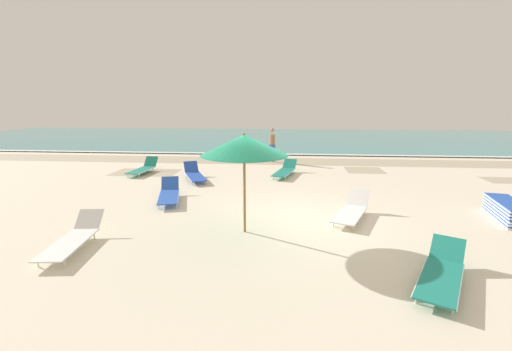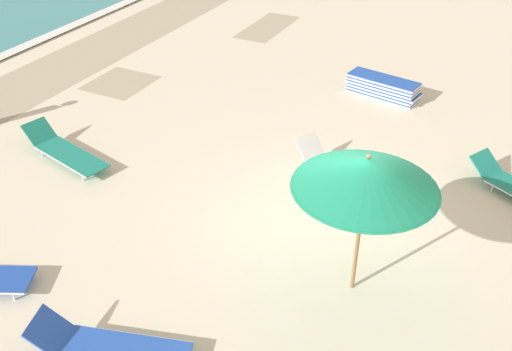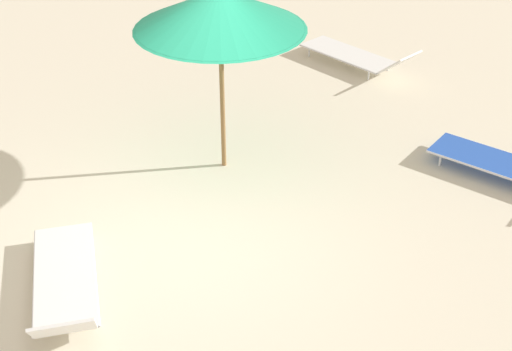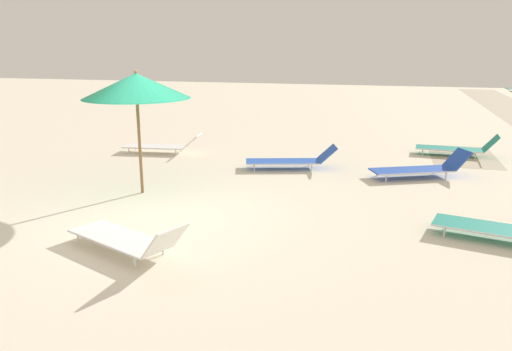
{
  "view_description": "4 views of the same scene",
  "coord_description": "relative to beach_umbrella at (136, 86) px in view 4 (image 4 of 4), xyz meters",
  "views": [
    {
      "loc": [
        -0.15,
        -8.72,
        3.12
      ],
      "look_at": [
        -1.01,
        0.99,
        1.0
      ],
      "focal_mm": 24.0,
      "sensor_mm": 36.0,
      "label": 1
    },
    {
      "loc": [
        -7.6,
        -2.42,
        6.38
      ],
      "look_at": [
        -0.17,
        1.27,
        0.9
      ],
      "focal_mm": 40.0,
      "sensor_mm": 36.0,
      "label": 2
    },
    {
      "loc": [
        3.36,
        5.8,
        4.96
      ],
      "look_at": [
        -0.27,
        0.95,
        1.09
      ],
      "focal_mm": 50.0,
      "sensor_mm": 36.0,
      "label": 3
    },
    {
      "loc": [
        7.61,
        3.82,
        2.9
      ],
      "look_at": [
        -0.58,
        1.63,
        0.67
      ],
      "focal_mm": 35.0,
      "sensor_mm": 36.0,
      "label": 4
    }
  ],
  "objects": [
    {
      "name": "ground_plane",
      "position": [
        1.12,
        0.89,
        -2.2
      ],
      "size": [
        60.0,
        60.0,
        0.16
      ],
      "color": "beige"
    },
    {
      "name": "beach_umbrella",
      "position": [
        0.0,
        0.0,
        0.0
      ],
      "size": [
        2.07,
        2.07,
        2.44
      ],
      "color": "olive",
      "rests_on": "ground_plane"
    },
    {
      "name": "sun_lounger_beside_umbrella",
      "position": [
        -2.77,
        2.52,
        -1.91
      ],
      "size": [
        1.17,
        2.24,
        0.56
      ],
      "rotation": [
        0.0,
        0.0,
        0.28
      ],
      "color": "blue",
      "rests_on": "ground_plane"
    },
    {
      "name": "sun_lounger_near_water_left",
      "position": [
        -5.33,
        6.55,
        -1.9
      ],
      "size": [
        0.75,
        2.08,
        0.61
      ],
      "rotation": [
        0.0,
        0.0,
        -0.07
      ],
      "color": "#1E8475",
      "rests_on": "ground_plane"
    },
    {
      "name": "sun_lounger_mid_beach_solo",
      "position": [
        -2.72,
        5.48,
        -1.91
      ],
      "size": [
        1.46,
        2.24,
        0.59
      ],
      "rotation": [
        0.0,
        0.0,
        0.43
      ],
      "color": "blue",
      "rests_on": "ground_plane"
    },
    {
      "name": "sun_lounger_mid_beach_pair_a",
      "position": [
        2.78,
        1.23,
        -1.9
      ],
      "size": [
        1.35,
        2.11,
        0.61
      ],
      "rotation": [
        0.0,
        0.0,
        -0.4
      ],
      "color": "white",
      "rests_on": "ground_plane"
    },
    {
      "name": "sun_lounger_mid_beach_pair_b",
      "position": [
        -3.61,
        -1.23,
        -1.91
      ],
      "size": [
        0.85,
        2.18,
        0.54
      ],
      "rotation": [
        0.0,
        0.0,
        0.12
      ],
      "color": "white",
      "rests_on": "ground_plane"
    }
  ]
}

